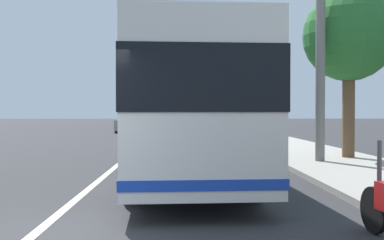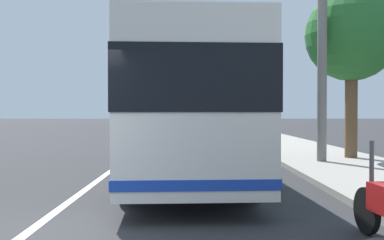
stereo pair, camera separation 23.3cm
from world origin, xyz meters
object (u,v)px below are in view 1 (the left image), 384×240
Objects in this scene: car_far_distant at (183,121)px; utility_pole at (320,42)px; car_behind_bus at (136,122)px; roadside_tree_mid_block at (349,37)px; coach_bus at (182,106)px; car_ahead_same_lane at (186,122)px; car_oncoming at (129,123)px.

utility_pole reaches higher than car_far_distant.
car_behind_bus is 0.79× the size of roadside_tree_mid_block.
car_far_distant is at bearing -3.41° from coach_bus.
roadside_tree_mid_block reaches higher than car_behind_bus.
car_behind_bus is (33.35, 4.44, -1.12)m from coach_bus.
coach_bus reaches higher than car_behind_bus.
roadside_tree_mid_block is (3.20, -5.53, 2.33)m from coach_bus.
car_ahead_same_lane is (30.24, -0.42, -1.07)m from coach_bus.
coach_bus reaches higher than car_ahead_same_lane.
car_behind_bus is 31.94m from roadside_tree_mid_block.
utility_pole reaches higher than car_ahead_same_lane.
car_behind_bus is at bearing 4.42° from coach_bus.
coach_bus is 1.46× the size of utility_pole.
roadside_tree_mid_block is (-22.23, -9.77, 3.40)m from car_oncoming.
car_far_distant is 36.45m from roadside_tree_mid_block.
utility_pole is (-23.36, -8.48, 3.05)m from car_oncoming.
car_far_distant is 0.79× the size of roadside_tree_mid_block.
car_behind_bus is 32.61m from utility_pole.
coach_bus is 30.27m from car_ahead_same_lane.
utility_pole is at bearing 21.45° from car_oncoming.
car_behind_bus is at bearing 15.50° from utility_pole.
car_behind_bus is at bearing 60.21° from car_ahead_same_lane.
car_far_distant is at bearing 144.04° from car_behind_bus.
car_ahead_same_lane reaches higher than car_far_distant.
car_ahead_same_lane is (4.81, -4.66, -0.00)m from car_oncoming.
car_far_distant is at bearing 6.26° from utility_pole.
coach_bus is at bearing 177.94° from car_far_distant.
car_oncoming is at bearing 4.27° from car_behind_bus.
utility_pole is at bearing 18.31° from car_behind_bus.
car_behind_bus is 0.60× the size of utility_pole.
car_far_distant is 0.59× the size of utility_pole.
roadside_tree_mid_block is 0.75× the size of utility_pole.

